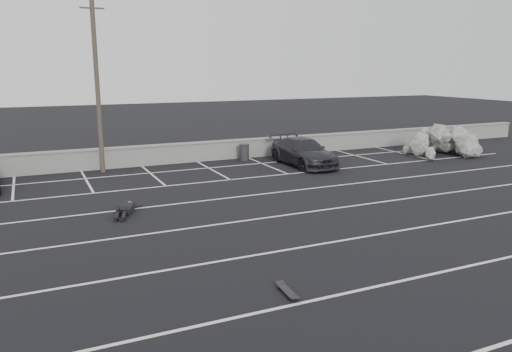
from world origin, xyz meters
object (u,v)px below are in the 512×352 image
person (127,205)px  skateboard (287,291)px  riprap_pile (449,144)px  utility_pole (97,86)px  trash_bin (244,152)px  car_right (303,152)px

person → skateboard: 8.48m
riprap_pile → skateboard: (-17.65, -12.70, -0.47)m
utility_pole → skateboard: size_ratio=10.33×
utility_pole → trash_bin: 8.43m
riprap_pile → person: 20.23m
trash_bin → person: bearing=-136.1°
riprap_pile → utility_pole: bearing=171.3°
person → riprap_pile: bearing=35.1°
utility_pole → trash_bin: bearing=0.2°
car_right → utility_pole: size_ratio=0.59×
utility_pole → trash_bin: size_ratio=9.25×
car_right → trash_bin: car_right is taller
person → utility_pole: bearing=110.7°
trash_bin → person: 10.80m
riprap_pile → person: size_ratio=2.16×
trash_bin → riprap_pile: size_ratio=0.16×
trash_bin → person: size_ratio=0.35×
trash_bin → skateboard: bearing=-109.9°
car_right → skateboard: car_right is taller
car_right → riprap_pile: 9.70m
riprap_pile → car_right: bearing=177.4°
trash_bin → person: (-7.78, -7.49, -0.21)m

